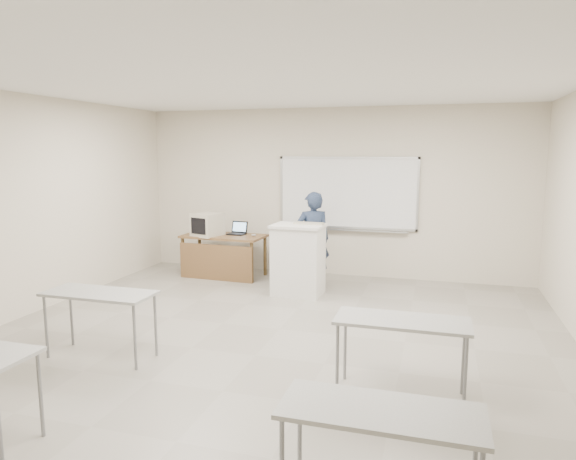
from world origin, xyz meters
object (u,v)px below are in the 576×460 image
(podium, at_px, (298,260))
(keyboard, at_px, (309,223))
(crt_monitor, at_px, (208,225))
(whiteboard, at_px, (347,194))
(laptop, at_px, (237,231))
(mouse, at_px, (254,235))
(instructor_desk, at_px, (222,247))
(presenter, at_px, (313,239))

(podium, xyz_separation_m, keyboard, (0.15, 0.08, 0.57))
(podium, xyz_separation_m, crt_monitor, (-1.85, 0.68, 0.39))
(whiteboard, relative_size, crt_monitor, 5.13)
(laptop, relative_size, mouse, 3.47)
(instructor_desk, relative_size, laptop, 4.77)
(presenter, bearing_deg, instructor_desk, -29.63)
(keyboard, distance_m, presenter, 0.60)
(laptop, bearing_deg, instructor_desk, -122.20)
(podium, height_order, keyboard, keyboard)
(whiteboard, distance_m, keyboard, 1.47)
(laptop, relative_size, keyboard, 0.66)
(instructor_desk, distance_m, mouse, 0.61)
(whiteboard, height_order, podium, whiteboard)
(instructor_desk, relative_size, crt_monitor, 3.01)
(podium, bearing_deg, laptop, 148.69)
(instructor_desk, relative_size, keyboard, 3.15)
(laptop, bearing_deg, presenter, -9.64)
(instructor_desk, distance_m, podium, 1.74)
(podium, relative_size, mouse, 12.61)
(podium, distance_m, crt_monitor, 2.01)
(whiteboard, bearing_deg, mouse, -158.27)
(crt_monitor, bearing_deg, laptop, 48.84)
(crt_monitor, relative_size, presenter, 0.31)
(instructor_desk, bearing_deg, podium, -20.43)
(laptop, bearing_deg, keyboard, -24.73)
(keyboard, bearing_deg, podium, -148.71)
(laptop, height_order, mouse, laptop)
(mouse, distance_m, presenter, 1.17)
(mouse, xyz_separation_m, presenter, (1.14, -0.28, 0.02))
(crt_monitor, bearing_deg, keyboard, 0.48)
(podium, distance_m, keyboard, 0.59)
(whiteboard, bearing_deg, crt_monitor, -161.36)
(podium, relative_size, crt_monitor, 2.30)
(crt_monitor, bearing_deg, mouse, 29.37)
(whiteboard, height_order, presenter, whiteboard)
(keyboard, height_order, presenter, presenter)
(whiteboard, bearing_deg, podium, -108.81)
(podium, height_order, crt_monitor, crt_monitor)
(podium, distance_m, laptop, 1.71)
(mouse, bearing_deg, instructor_desk, -166.02)
(whiteboard, xyz_separation_m, crt_monitor, (-2.35, -0.79, -0.53))
(whiteboard, xyz_separation_m, laptop, (-1.90, -0.51, -0.68))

